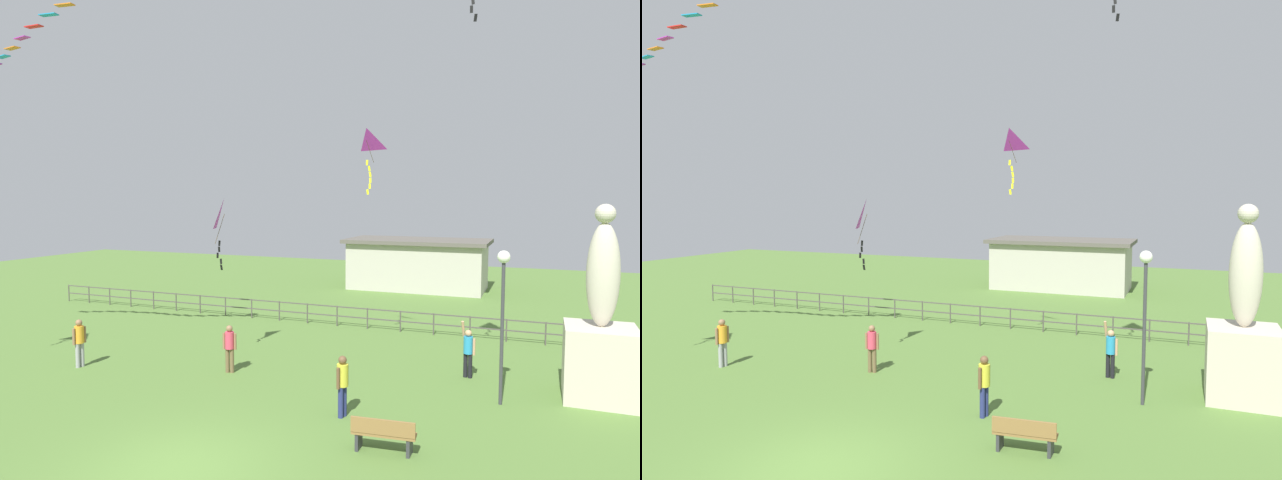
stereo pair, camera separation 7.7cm
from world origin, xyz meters
The scene contains 12 objects.
ground_plane centered at (0.00, 0.00, 0.00)m, with size 80.00×80.00×0.00m, color #517533.
statue_monument centered at (8.95, 8.10, 1.68)m, with size 1.96×1.96×5.77m.
lamppost centered at (6.29, 6.61, 3.24)m, with size 0.36×0.36×4.46m.
park_bench centered at (3.99, 2.38, 0.46)m, with size 1.53×0.56×0.85m.
person_0 centered at (-2.47, 6.19, 0.94)m, with size 0.49×0.30×1.63m.
person_1 centered at (5.11, 8.70, 0.94)m, with size 0.49×0.37×1.88m.
person_2 centered at (2.38, 4.04, 0.97)m, with size 0.31×0.50×1.69m.
person_3 centered at (-7.67, 4.73, 0.97)m, with size 0.31×0.50×1.69m.
kite_1 centered at (1.10, 10.20, 7.96)m, with size 1.01×0.82×2.43m.
kite_2 centered at (-3.37, 7.39, 5.25)m, with size 0.64×0.80×2.58m.
waterfront_railing centered at (-0.45, 14.00, 0.63)m, with size 36.03×0.06×0.95m.
pavilion_building centered at (-0.29, 26.00, 1.65)m, with size 9.11×4.89×3.26m.
Camera 1 is at (7.30, -9.67, 5.92)m, focal length 30.93 mm.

